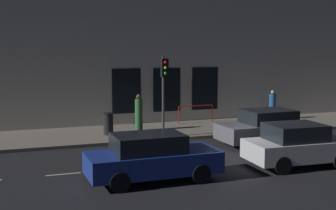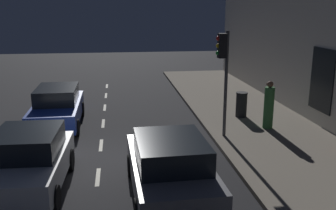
{
  "view_description": "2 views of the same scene",
  "coord_description": "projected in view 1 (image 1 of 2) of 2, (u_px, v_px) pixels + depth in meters",
  "views": [
    {
      "loc": [
        -15.95,
        8.63,
        4.42
      ],
      "look_at": [
        2.61,
        2.02,
        1.9
      ],
      "focal_mm": 49.68,
      "sensor_mm": 36.0,
      "label": 1
    },
    {
      "loc": [
        0.64,
        -11.13,
        4.69
      ],
      "look_at": [
        2.37,
        1.58,
        1.38
      ],
      "focal_mm": 40.52,
      "sensor_mm": 36.0,
      "label": 2
    }
  ],
  "objects": [
    {
      "name": "ground_plane",
      "position": [
        238.0,
        158.0,
        18.34
      ],
      "size": [
        60.0,
        60.0,
        0.0
      ],
      "primitive_type": "plane",
      "color": "#232326"
    },
    {
      "name": "sidewalk",
      "position": [
        181.0,
        130.0,
        24.17
      ],
      "size": [
        4.5,
        32.0,
        0.15
      ],
      "color": "gray",
      "rests_on": "ground"
    },
    {
      "name": "building_facade",
      "position": [
        165.0,
        53.0,
        26.06
      ],
      "size": [
        0.65,
        32.0,
        8.0
      ],
      "color": "beige",
      "rests_on": "ground"
    },
    {
      "name": "lane_centre_line",
      "position": [
        260.0,
        156.0,
        18.67
      ],
      "size": [
        0.12,
        27.2,
        0.01
      ],
      "color": "beige",
      "rests_on": "ground"
    },
    {
      "name": "traffic_light",
      "position": [
        164.0,
        79.0,
        21.47
      ],
      "size": [
        0.46,
        0.32,
        3.78
      ],
      "color": "#424244",
      "rests_on": "sidewalk"
    },
    {
      "name": "parked_car_0",
      "position": [
        152.0,
        157.0,
        15.18
      ],
      "size": [
        1.92,
        4.36,
        1.58
      ],
      "rotation": [
        0.0,
        0.0,
        3.15
      ],
      "color": "#1E389E",
      "rests_on": "ground"
    },
    {
      "name": "parked_car_1",
      "position": [
        266.0,
        127.0,
        20.79
      ],
      "size": [
        2.08,
        4.24,
        1.58
      ],
      "rotation": [
        0.0,
        0.0,
        0.03
      ],
      "color": "slate",
      "rests_on": "ground"
    },
    {
      "name": "parked_car_3",
      "position": [
        297.0,
        145.0,
        17.1
      ],
      "size": [
        2.06,
        3.88,
        1.58
      ],
      "rotation": [
        0.0,
        0.0,
        3.1
      ],
      "color": "silver",
      "rests_on": "ground"
    },
    {
      "name": "pedestrian_0",
      "position": [
        139.0,
        114.0,
        23.41
      ],
      "size": [
        0.53,
        0.53,
        1.85
      ],
      "rotation": [
        0.0,
        0.0,
        0.9
      ],
      "color": "#336B38",
      "rests_on": "sidewalk"
    },
    {
      "name": "pedestrian_1",
      "position": [
        272.0,
        106.0,
        26.98
      ],
      "size": [
        0.55,
        0.55,
        1.7
      ],
      "rotation": [
        0.0,
        0.0,
        3.9
      ],
      "color": "#1E5189",
      "rests_on": "sidewalk"
    },
    {
      "name": "trash_bin",
      "position": [
        108.0,
        124.0,
        22.42
      ],
      "size": [
        0.49,
        0.49,
        1.06
      ],
      "color": "black",
      "rests_on": "sidewalk"
    },
    {
      "name": "red_railing",
      "position": [
        196.0,
        110.0,
        25.89
      ],
      "size": [
        0.05,
        2.08,
        0.97
      ],
      "color": "red",
      "rests_on": "sidewalk"
    }
  ]
}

